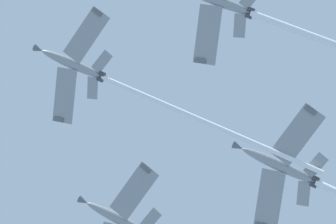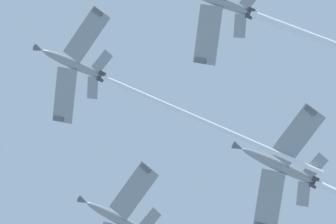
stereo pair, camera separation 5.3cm
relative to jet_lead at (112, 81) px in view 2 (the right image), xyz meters
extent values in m
ellipsoid|color=gray|center=(-4.84, -5.46, 2.95)|extent=(8.92, 9.77, 5.75)
cone|color=#595E60|center=(-8.97, -10.11, 5.46)|extent=(2.18, 2.24, 1.71)
ellipsoid|color=black|center=(-5.99, -6.75, 4.29)|extent=(2.70, 2.86, 1.88)
cube|color=gray|center=(-0.41, -8.45, 2.56)|extent=(9.56, 7.19, 1.53)
cube|color=#595E60|center=(2.87, -10.93, 2.56)|extent=(1.41, 1.84, 0.78)
cube|color=gray|center=(-8.34, -1.41, 2.56)|extent=(7.90, 9.35, 1.53)
cube|color=#595E60|center=(-11.19, 1.55, 2.56)|extent=(1.81, 1.55, 0.78)
cube|color=gray|center=(-0.06, -3.50, 1.08)|extent=(3.99, 3.03, 0.82)
cube|color=gray|center=(-3.47, -0.48, 1.08)|extent=(3.31, 3.98, 0.82)
cube|color=#595E60|center=(-1.54, -1.74, 2.45)|extent=(2.31, 2.57, 3.49)
cylinder|color=#38383D|center=(-0.96, -1.76, 0.69)|extent=(1.41, 1.45, 1.12)
cylinder|color=#38383D|center=(-1.64, -1.16, 0.69)|extent=(1.41, 1.45, 1.12)
cylinder|color=white|center=(10.54, 11.87, -6.51)|extent=(24.18, 27.11, 14.93)
ellipsoid|color=gray|center=(20.33, -3.79, -3.86)|extent=(8.86, 9.74, 5.93)
cube|color=gray|center=(16.82, 0.24, -4.27)|extent=(7.90, 9.34, 1.59)
cube|color=#595E60|center=(13.96, 3.19, -4.27)|extent=(1.80, 1.54, 0.81)
cube|color=gray|center=(21.67, 1.17, -5.81)|extent=(3.31, 3.97, 0.85)
cube|color=#595E60|center=(23.62, -0.07, -4.44)|extent=(2.32, 2.59, 3.51)
cylinder|color=#38383D|center=(24.18, -0.11, -6.21)|extent=(1.42, 1.45, 1.13)
cylinder|color=#38383D|center=(23.50, 0.49, -6.21)|extent=(1.42, 1.45, 1.13)
ellipsoid|color=gray|center=(-9.12, 19.59, -4.07)|extent=(8.87, 9.84, 5.67)
cone|color=#595E60|center=(-13.22, 14.90, -1.61)|extent=(2.17, 2.24, 1.70)
ellipsoid|color=black|center=(-10.26, 18.29, -2.74)|extent=(2.68, 2.87, 1.86)
cube|color=gray|center=(-4.66, 16.64, -4.45)|extent=(9.57, 7.15, 1.51)
cube|color=#595E60|center=(-1.36, 14.19, -4.45)|extent=(1.41, 1.85, 0.77)
cube|color=gray|center=(-4.35, 21.60, -5.90)|extent=(3.99, 3.01, 0.81)
ellipsoid|color=gray|center=(17.11, 21.83, -10.54)|extent=(8.79, 9.83, 5.86)
cone|color=#595E60|center=(13.06, 17.14, -7.97)|extent=(2.17, 2.25, 1.72)
ellipsoid|color=black|center=(15.99, 20.53, -9.18)|extent=(2.67, 2.87, 1.90)
cube|color=gray|center=(21.58, 18.90, -10.94)|extent=(9.57, 7.09, 1.57)
cube|color=#595E60|center=(24.89, 16.46, -10.95)|extent=(1.39, 1.84, 0.80)
cube|color=gray|center=(13.55, 25.82, -10.94)|extent=(7.97, 9.31, 1.57)
cube|color=gray|center=(21.85, 23.84, -12.46)|extent=(3.99, 2.98, 0.84)
cube|color=gray|center=(18.39, 26.81, -12.46)|extent=(3.34, 3.97, 0.84)
cube|color=#595E60|center=(20.35, 25.59, -11.09)|extent=(2.29, 2.61, 3.51)
cylinder|color=#38383D|center=(20.92, 25.56, -12.86)|extent=(1.41, 1.45, 1.12)
cylinder|color=#38383D|center=(20.24, 26.15, -12.86)|extent=(1.41, 1.45, 1.12)
camera|label=1|loc=(13.61, -6.69, -114.56)|focal=76.95mm
camera|label=2|loc=(13.57, -6.71, -114.56)|focal=76.95mm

